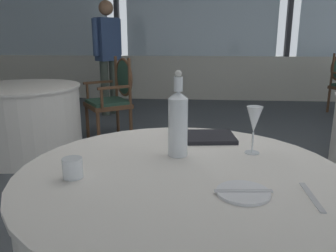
{
  "coord_description": "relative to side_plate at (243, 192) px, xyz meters",
  "views": [
    {
      "loc": [
        -0.07,
        -2.39,
        1.24
      ],
      "look_at": [
        -0.18,
        -1.1,
        0.89
      ],
      "focal_mm": 36.21,
      "sensor_mm": 36.0,
      "label": 1
    }
  ],
  "objects": [
    {
      "name": "wine_glass",
      "position": [
        0.09,
        0.41,
        0.14
      ],
      "size": [
        0.07,
        0.07,
        0.21
      ],
      "color": "white",
      "rests_on": "foreground_table"
    },
    {
      "name": "menu_book",
      "position": [
        -0.13,
        0.6,
        0.01
      ],
      "size": [
        0.34,
        0.25,
        0.02
      ],
      "primitive_type": "cube",
      "rotation": [
        0.0,
        0.0,
        0.11
      ],
      "color": "black",
      "rests_on": "foreground_table"
    },
    {
      "name": "dinner_fork",
      "position": [
        0.22,
        -0.01,
        -0.0
      ],
      "size": [
        0.02,
        0.21,
        0.0
      ],
      "primitive_type": "cube",
      "rotation": [
        0.0,
        0.0,
        1.58
      ],
      "color": "silver",
      "rests_on": "foreground_table"
    },
    {
      "name": "water_bottle",
      "position": [
        -0.23,
        0.35,
        0.14
      ],
      "size": [
        0.08,
        0.08,
        0.37
      ],
      "color": "white",
      "rests_on": "foreground_table"
    },
    {
      "name": "window_wall_far",
      "position": [
        -0.09,
        5.71,
        0.41
      ],
      "size": [
        10.36,
        0.14,
        2.89
      ],
      "color": "silver",
      "rests_on": "ground_plane"
    },
    {
      "name": "ground_plane",
      "position": [
        -0.09,
        1.36,
        -0.74
      ],
      "size": [
        15.04,
        15.04,
        0.0
      ],
      "primitive_type": "plane",
      "color": "#4C5156"
    },
    {
      "name": "butter_knife",
      "position": [
        0.0,
        0.0,
        0.01
      ],
      "size": [
        0.19,
        0.03,
        0.0
      ],
      "primitive_type": "cube",
      "rotation": [
        0.0,
        0.0,
        0.09
      ],
      "color": "silver",
      "rests_on": "foreground_table"
    },
    {
      "name": "water_tumbler",
      "position": [
        -0.6,
        0.08,
        0.03
      ],
      "size": [
        0.07,
        0.07,
        0.07
      ],
      "primitive_type": "cylinder",
      "color": "white",
      "rests_on": "foreground_table"
    },
    {
      "name": "diner_person_0",
      "position": [
        -1.54,
        4.25,
        0.26
      ],
      "size": [
        0.38,
        0.44,
        1.75
      ],
      "rotation": [
        0.0,
        0.0,
        5.62
      ],
      "color": "#424C42",
      "rests_on": "ground_plane"
    },
    {
      "name": "background_table_0",
      "position": [
        -1.95,
        2.3,
        -0.37
      ],
      "size": [
        1.17,
        1.17,
        0.74
      ],
      "color": "white",
      "rests_on": "ground_plane"
    },
    {
      "name": "dining_chair_0_1",
      "position": [
        -1.12,
        2.9,
        -0.17
      ],
      "size": [
        0.64,
        0.66,
        0.99
      ],
      "rotation": [
        0.0,
        0.0,
        10.04
      ],
      "color": "brown",
      "rests_on": "ground_plane"
    },
    {
      "name": "side_plate",
      "position": [
        0.0,
        0.0,
        0.0
      ],
      "size": [
        0.18,
        0.18,
        0.01
      ],
      "primitive_type": "cylinder",
      "color": "white",
      "rests_on": "foreground_table"
    }
  ]
}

